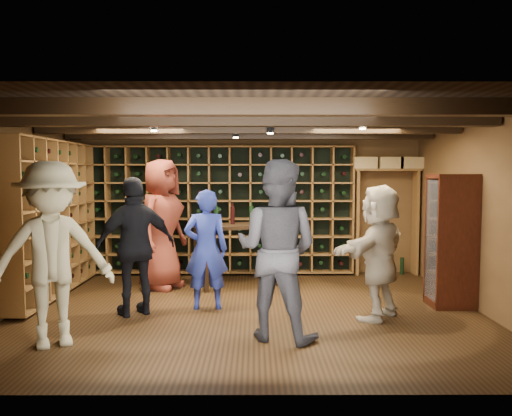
{
  "coord_description": "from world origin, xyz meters",
  "views": [
    {
      "loc": [
        0.09,
        -6.41,
        1.79
      ],
      "look_at": [
        0.1,
        0.2,
        1.33
      ],
      "focal_mm": 35.0,
      "sensor_mm": 36.0,
      "label": 1
    }
  ],
  "objects_px": {
    "display_cabinet": "(451,243)",
    "guest_khaki": "(52,254)",
    "guest_woman_black": "(136,246)",
    "tasting_table": "(237,232)",
    "guest_red_floral": "(162,224)",
    "guest_beige": "(379,252)",
    "man_blue_shirt": "(206,249)",
    "man_grey_suit": "(277,250)"
  },
  "relations": [
    {
      "from": "display_cabinet",
      "to": "guest_khaki",
      "type": "xyz_separation_m",
      "value": [
        -4.72,
        -1.53,
        0.1
      ]
    },
    {
      "from": "guest_khaki",
      "to": "display_cabinet",
      "type": "bearing_deg",
      "value": -9.51
    },
    {
      "from": "guest_woman_black",
      "to": "tasting_table",
      "type": "relative_size",
      "value": 1.21
    },
    {
      "from": "display_cabinet",
      "to": "guest_red_floral",
      "type": "bearing_deg",
      "value": 165.26
    },
    {
      "from": "guest_beige",
      "to": "man_blue_shirt",
      "type": "bearing_deg",
      "value": -62.21
    },
    {
      "from": "display_cabinet",
      "to": "tasting_table",
      "type": "bearing_deg",
      "value": 156.47
    },
    {
      "from": "man_grey_suit",
      "to": "guest_red_floral",
      "type": "bearing_deg",
      "value": -32.31
    },
    {
      "from": "guest_woman_black",
      "to": "guest_beige",
      "type": "distance_m",
      "value": 3.03
    },
    {
      "from": "guest_red_floral",
      "to": "tasting_table",
      "type": "bearing_deg",
      "value": -57.47
    },
    {
      "from": "man_blue_shirt",
      "to": "guest_beige",
      "type": "bearing_deg",
      "value": 163.56
    },
    {
      "from": "guest_woman_black",
      "to": "tasting_table",
      "type": "xyz_separation_m",
      "value": [
        1.21,
        1.66,
        -0.02
      ]
    },
    {
      "from": "man_grey_suit",
      "to": "guest_khaki",
      "type": "relative_size",
      "value": 1.01
    },
    {
      "from": "display_cabinet",
      "to": "guest_red_floral",
      "type": "distance_m",
      "value": 4.21
    },
    {
      "from": "guest_red_floral",
      "to": "guest_khaki",
      "type": "distance_m",
      "value": 2.68
    },
    {
      "from": "guest_woman_black",
      "to": "guest_beige",
      "type": "relative_size",
      "value": 1.06
    },
    {
      "from": "display_cabinet",
      "to": "man_grey_suit",
      "type": "height_order",
      "value": "man_grey_suit"
    },
    {
      "from": "display_cabinet",
      "to": "man_grey_suit",
      "type": "distance_m",
      "value": 2.72
    },
    {
      "from": "guest_red_floral",
      "to": "guest_khaki",
      "type": "height_order",
      "value": "guest_red_floral"
    },
    {
      "from": "display_cabinet",
      "to": "guest_woman_black",
      "type": "relative_size",
      "value": 1.0
    },
    {
      "from": "guest_beige",
      "to": "tasting_table",
      "type": "bearing_deg",
      "value": -95.78
    },
    {
      "from": "tasting_table",
      "to": "man_blue_shirt",
      "type": "bearing_deg",
      "value": -126.53
    },
    {
      "from": "display_cabinet",
      "to": "guest_beige",
      "type": "height_order",
      "value": "display_cabinet"
    },
    {
      "from": "guest_red_floral",
      "to": "man_blue_shirt",
      "type": "bearing_deg",
      "value": -123.01
    },
    {
      "from": "man_grey_suit",
      "to": "guest_red_floral",
      "type": "height_order",
      "value": "guest_red_floral"
    },
    {
      "from": "guest_beige",
      "to": "man_grey_suit",
      "type": "bearing_deg",
      "value": -20.65
    },
    {
      "from": "guest_beige",
      "to": "guest_red_floral",
      "type": "bearing_deg",
      "value": -79.37
    },
    {
      "from": "guest_red_floral",
      "to": "guest_woman_black",
      "type": "distance_m",
      "value": 1.47
    },
    {
      "from": "guest_beige",
      "to": "tasting_table",
      "type": "relative_size",
      "value": 1.14
    },
    {
      "from": "display_cabinet",
      "to": "guest_beige",
      "type": "distance_m",
      "value": 1.22
    },
    {
      "from": "man_grey_suit",
      "to": "guest_khaki",
      "type": "distance_m",
      "value": 2.34
    },
    {
      "from": "guest_khaki",
      "to": "tasting_table",
      "type": "xyz_separation_m",
      "value": [
        1.8,
        2.8,
        -0.1
      ]
    },
    {
      "from": "display_cabinet",
      "to": "guest_khaki",
      "type": "height_order",
      "value": "guest_khaki"
    },
    {
      "from": "man_blue_shirt",
      "to": "man_grey_suit",
      "type": "height_order",
      "value": "man_grey_suit"
    },
    {
      "from": "man_grey_suit",
      "to": "guest_beige",
      "type": "height_order",
      "value": "man_grey_suit"
    },
    {
      "from": "display_cabinet",
      "to": "man_blue_shirt",
      "type": "distance_m",
      "value": 3.27
    },
    {
      "from": "guest_khaki",
      "to": "guest_beige",
      "type": "distance_m",
      "value": 3.76
    },
    {
      "from": "guest_red_floral",
      "to": "guest_woman_black",
      "type": "relative_size",
      "value": 1.15
    },
    {
      "from": "guest_red_floral",
      "to": "guest_beige",
      "type": "height_order",
      "value": "guest_red_floral"
    },
    {
      "from": "display_cabinet",
      "to": "guest_beige",
      "type": "relative_size",
      "value": 1.06
    },
    {
      "from": "man_blue_shirt",
      "to": "guest_woman_black",
      "type": "xyz_separation_m",
      "value": [
        -0.86,
        -0.28,
        0.08
      ]
    },
    {
      "from": "display_cabinet",
      "to": "man_blue_shirt",
      "type": "bearing_deg",
      "value": -178.11
    },
    {
      "from": "guest_red_floral",
      "to": "tasting_table",
      "type": "height_order",
      "value": "guest_red_floral"
    }
  ]
}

